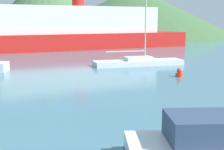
# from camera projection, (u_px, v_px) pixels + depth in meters

# --- Properties ---
(sailboat_inner) EXTENTS (9.01, 2.80, 8.37)m
(sailboat_inner) POSITION_uv_depth(u_px,v_px,m) (139.00, 62.00, 30.61)
(sailboat_inner) COLOR silver
(sailboat_inner) RESTS_ON ground_plane
(ferry_distant) EXTENTS (35.76, 10.30, 8.00)m
(ferry_distant) POSITION_uv_depth(u_px,v_px,m) (79.00, 30.00, 48.48)
(ferry_distant) COLOR red
(ferry_distant) RESTS_ON ground_plane
(buoy_marker) EXTENTS (0.59, 0.59, 0.67)m
(buoy_marker) POSITION_uv_depth(u_px,v_px,m) (179.00, 73.00, 24.47)
(buoy_marker) COLOR red
(buoy_marker) RESTS_ON ground_plane
(hill_east) EXTENTS (28.36, 28.36, 17.19)m
(hill_east) POSITION_uv_depth(u_px,v_px,m) (46.00, 2.00, 73.77)
(hill_east) COLOR #476B42
(hill_east) RESTS_ON ground_plane
(hill_far_east) EXTENTS (55.07, 55.07, 13.23)m
(hill_far_east) POSITION_uv_depth(u_px,v_px,m) (134.00, 12.00, 86.35)
(hill_far_east) COLOR #3D6038
(hill_far_east) RESTS_ON ground_plane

